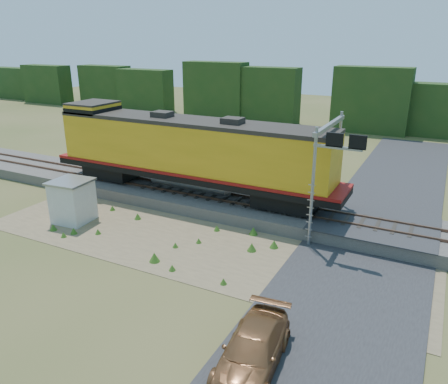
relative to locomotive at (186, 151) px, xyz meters
The scene contains 11 objects.
ground 9.15m from the locomotive, 45.87° to the right, with size 140.00×140.00×0.00m, color #475123.
ballast 6.70m from the locomotive, ahead, with size 70.00×5.00×0.80m, color slate.
rails 6.47m from the locomotive, ahead, with size 70.00×1.54×0.16m.
dirt_shoulder 7.65m from the locomotive, 55.22° to the right, with size 26.00×8.00×0.03m, color #8C7754.
road 14.32m from the locomotive, 22.30° to the right, with size 7.00×66.00×0.86m.
tree_line_north 32.53m from the locomotive, 79.69° to the left, with size 130.00×3.00×6.50m.
weed_clumps 7.35m from the locomotive, 68.53° to the right, with size 15.00×6.20×0.56m, color #38661D, non-canonical shape.
locomotive is the anchor object (origin of this frame).
shed 8.12m from the locomotive, 125.86° to the right, with size 2.49×2.49×2.73m.
signal_gantry 10.22m from the locomotive, ahead, with size 2.68×6.20×6.76m.
car 17.25m from the locomotive, 50.42° to the right, with size 1.96×4.81×1.40m, color brown.
Camera 1 is at (9.89, -18.78, 11.11)m, focal length 35.00 mm.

